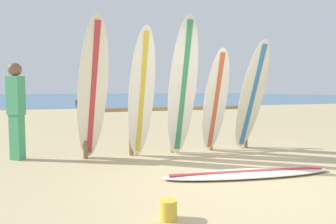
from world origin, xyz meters
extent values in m
plane|color=tan|center=(0.00, 0.00, 0.00)|extent=(120.00, 120.00, 0.00)
cube|color=#1E5984|center=(0.00, 58.00, 0.00)|extent=(120.00, 80.00, 0.01)
cylinder|color=olive|center=(-1.97, 2.38, 0.52)|extent=(0.09, 0.09, 1.05)
cylinder|color=olive|center=(-1.10, 2.38, 0.52)|extent=(0.09, 0.09, 1.05)
cylinder|color=olive|center=(-0.24, 2.38, 0.52)|extent=(0.09, 0.09, 1.05)
cylinder|color=olive|center=(0.63, 2.38, 0.52)|extent=(0.09, 0.09, 1.05)
cylinder|color=olive|center=(1.49, 2.38, 0.52)|extent=(0.09, 0.09, 1.05)
cylinder|color=olive|center=(-0.24, 2.38, 0.90)|extent=(3.56, 0.08, 0.08)
ellipsoid|color=silver|center=(-1.85, 2.06, 1.25)|extent=(0.65, 1.01, 2.51)
cube|color=#B73338|center=(-1.85, 2.06, 1.25)|extent=(0.22, 0.89, 2.31)
ellipsoid|color=white|center=(-0.99, 1.98, 1.19)|extent=(0.49, 0.81, 2.38)
cube|color=gold|center=(-0.99, 1.98, 1.19)|extent=(0.10, 0.75, 2.20)
ellipsoid|color=white|center=(-0.19, 1.95, 1.32)|extent=(0.63, 0.70, 2.64)
cube|color=#388C59|center=(-0.19, 1.95, 1.32)|extent=(0.16, 0.62, 2.43)
ellipsoid|color=white|center=(0.50, 1.96, 1.03)|extent=(0.58, 0.90, 2.06)
cube|color=#CC5933|center=(0.50, 1.96, 1.03)|extent=(0.19, 0.80, 1.90)
ellipsoid|color=silver|center=(1.34, 1.96, 1.13)|extent=(0.57, 0.94, 2.26)
cube|color=#3372B2|center=(1.34, 1.96, 1.13)|extent=(0.12, 0.87, 2.08)
ellipsoid|color=silver|center=(0.24, 0.41, 0.04)|extent=(2.67, 0.88, 0.07)
cube|color=#B73338|center=(0.24, 0.41, 0.04)|extent=(2.40, 0.43, 0.08)
cube|color=#3F9966|center=(-3.15, 2.70, 0.41)|extent=(0.28, 0.27, 0.83)
cube|color=#3F9966|center=(-3.15, 2.70, 1.18)|extent=(0.33, 0.32, 0.70)
sphere|color=brown|center=(-3.15, 2.70, 1.65)|extent=(0.24, 0.24, 0.24)
cube|color=#333842|center=(-0.18, 24.95, 0.18)|extent=(2.16, 2.26, 0.35)
cube|color=silver|center=(-0.18, 24.95, 0.54)|extent=(0.97, 0.99, 0.36)
cylinder|color=gold|center=(-1.39, -0.65, 0.10)|extent=(0.18, 0.18, 0.20)
camera|label=1|loc=(-2.36, -3.41, 1.28)|focal=32.62mm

